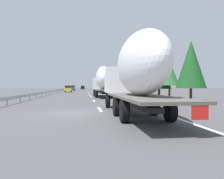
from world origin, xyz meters
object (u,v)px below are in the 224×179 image
at_px(truck_trailing, 136,71).
at_px(car_black_suv, 83,88).
at_px(truck_lead, 103,80).
at_px(road_sign, 109,84).
at_px(car_yellow_coupe, 68,89).
at_px(car_silver_hatch, 73,88).
at_px(car_blue_sedan, 72,88).

relative_size(truck_trailing, car_black_suv, 3.04).
distance_m(truck_lead, car_black_suv, 71.17).
bearing_deg(road_sign, car_yellow_coupe, 48.94).
xyz_separation_m(car_silver_hatch, car_blue_sedan, (-12.44, -0.12, -0.01)).
height_order(car_silver_hatch, road_sign, road_sign).
xyz_separation_m(car_blue_sedan, road_sign, (-30.90, -10.38, 1.32)).
relative_size(car_yellow_coupe, road_sign, 1.23).
bearing_deg(road_sign, car_blue_sedan, 18.56).
relative_size(car_blue_sedan, car_black_suv, 0.93).
distance_m(truck_trailing, car_silver_hatch, 84.18).
distance_m(car_silver_hatch, car_blue_sedan, 12.44).
height_order(car_yellow_coupe, car_blue_sedan, car_blue_sedan).
relative_size(car_silver_hatch, car_black_suv, 1.00).
relative_size(truck_trailing, car_blue_sedan, 3.25).
relative_size(car_yellow_coupe, car_black_suv, 0.94).
distance_m(truck_lead, car_blue_sedan, 49.87).
bearing_deg(truck_trailing, car_silver_hatch, 5.04).
xyz_separation_m(truck_lead, car_black_suv, (71.07, 3.35, -1.66)).
bearing_deg(car_blue_sedan, car_yellow_coupe, -179.63).
xyz_separation_m(truck_trailing, car_blue_sedan, (71.40, 7.28, -1.59)).
height_order(truck_lead, road_sign, truck_lead).
distance_m(car_yellow_coupe, car_blue_sedan, 21.99).
bearing_deg(car_black_suv, road_sign, -173.02).
bearing_deg(car_blue_sedan, road_sign, -161.44).
bearing_deg(car_blue_sedan, truck_trailing, -174.18).
bearing_deg(road_sign, car_silver_hatch, 13.62).
distance_m(truck_lead, road_sign, 18.66).
relative_size(car_blue_sedan, road_sign, 1.23).
height_order(car_yellow_coupe, car_black_suv, car_black_suv).
xyz_separation_m(truck_lead, car_yellow_coupe, (27.32, 7.14, -1.67)).
height_order(truck_lead, car_yellow_coupe, truck_lead).
bearing_deg(car_silver_hatch, car_black_suv, -23.45).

